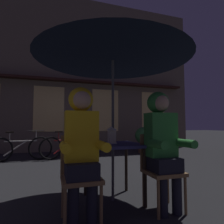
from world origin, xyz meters
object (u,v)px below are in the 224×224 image
object	(u,v)px
person_left_hooded	(81,138)
bicycle_second	(21,148)
bicycle_third	(68,147)
chair_left	(80,172)
cafe_table	(113,151)
patio_umbrella	(113,47)
person_right_hooded	(162,137)
chair_right	(160,166)
lantern	(112,134)
potted_plant	(143,138)

from	to	relation	value
person_left_hooded	bicycle_second	bearing A→B (deg)	106.16
bicycle_third	chair_left	bearing A→B (deg)	-92.47
cafe_table	person_left_hooded	distance (m)	0.67
cafe_table	bicycle_third	world-z (taller)	bicycle_third
patio_umbrella	bicycle_third	world-z (taller)	patio_umbrella
person_right_hooded	chair_right	bearing A→B (deg)	90.00
lantern	person_left_hooded	bearing A→B (deg)	-137.46
patio_umbrella	chair_right	xyz separation A→B (m)	(0.48, -0.37, -1.57)
lantern	person_left_hooded	size ratio (longest dim) A/B	0.17
chair_left	person_right_hooded	xyz separation A→B (m)	(0.96, -0.06, 0.36)
cafe_table	patio_umbrella	xyz separation A→B (m)	(0.00, 0.00, 1.42)
lantern	chair_left	distance (m)	0.70
person_left_hooded	patio_umbrella	bearing A→B (deg)	41.57
bicycle_second	bicycle_third	xyz separation A→B (m)	(1.29, 0.03, 0.00)
chair_left	bicycle_third	distance (m)	3.85
cafe_table	person_left_hooded	xyz separation A→B (m)	(-0.48, -0.43, 0.21)
lantern	bicycle_third	world-z (taller)	lantern
cafe_table	chair_left	xyz separation A→B (m)	(-0.48, -0.37, -0.15)
patio_umbrella	bicycle_second	distance (m)	4.16
potted_plant	person_left_hooded	bearing A→B (deg)	-123.75
cafe_table	person_right_hooded	world-z (taller)	person_right_hooded
lantern	potted_plant	world-z (taller)	lantern
lantern	bicycle_second	distance (m)	3.82
person_right_hooded	bicycle_third	world-z (taller)	person_right_hooded
person_left_hooded	bicycle_third	xyz separation A→B (m)	(0.17, 3.90, -0.50)
chair_right	potted_plant	size ratio (longest dim) A/B	0.95
patio_umbrella	chair_right	distance (m)	1.68
cafe_table	chair_right	distance (m)	0.62
potted_plant	bicycle_third	bearing A→B (deg)	-172.14
cafe_table	person_left_hooded	world-z (taller)	person_left_hooded
bicycle_second	potted_plant	distance (m)	4.00
patio_umbrella	chair_right	bearing A→B (deg)	-37.55
lantern	person_right_hooded	distance (m)	0.65
chair_left	potted_plant	size ratio (longest dim) A/B	0.95
bicycle_second	potted_plant	xyz separation A→B (m)	(3.98, 0.41, 0.20)
lantern	potted_plant	bearing A→B (deg)	58.14
patio_umbrella	person_left_hooded	size ratio (longest dim) A/B	1.65
chair_left	bicycle_second	world-z (taller)	chair_left
chair_left	bicycle_third	world-z (taller)	chair_left
cafe_table	potted_plant	bearing A→B (deg)	58.31
lantern	bicycle_third	distance (m)	3.53
person_right_hooded	bicycle_second	size ratio (longest dim) A/B	0.83
chair_right	potted_plant	bearing A→B (deg)	65.79
chair_left	bicycle_third	size ratio (longest dim) A/B	0.53
person_left_hooded	bicycle_second	xyz separation A→B (m)	(-1.12, 3.87, -0.50)
cafe_table	patio_umbrella	bearing A→B (deg)	0.00
potted_plant	cafe_table	bearing A→B (deg)	-121.69
potted_plant	patio_umbrella	bearing A→B (deg)	-121.69
patio_umbrella	bicycle_second	bearing A→B (deg)	114.95
chair_right	bicycle_third	size ratio (longest dim) A/B	0.53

